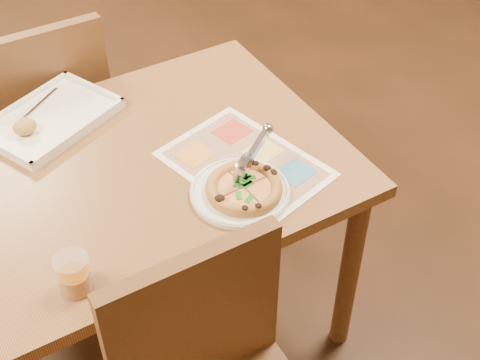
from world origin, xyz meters
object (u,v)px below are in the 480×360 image
dining_table (110,199)px  plate (240,192)px  menu (245,164)px  pizza_cutter (251,156)px  chair_far (44,107)px  appetizer_tray (49,120)px  glass_tumbler (74,276)px  pizza (244,188)px

dining_table → plate: size_ratio=5.01×
plate → menu: (0.07, 0.09, -0.00)m
pizza_cutter → menu: (0.02, 0.06, -0.08)m
chair_far → menu: (0.35, -0.75, 0.16)m
dining_table → appetizer_tray: (-0.05, 0.30, 0.10)m
glass_tumbler → menu: bearing=17.6°
dining_table → appetizer_tray: 0.32m
pizza → plate: bearing=134.1°
plate → pizza: 0.02m
plate → appetizer_tray: 0.63m
dining_table → glass_tumbler: 0.40m
plate → glass_tumbler: 0.48m
plate → pizza: bearing=-45.9°
chair_far → appetizer_tray: bearing=80.2°
pizza → appetizer_tray: bearing=121.7°
glass_tumbler → menu: (0.54, 0.17, -0.04)m
dining_table → plate: bearing=-41.1°
pizza → appetizer_tray: size_ratio=0.46×
dining_table → chair_far: (-0.00, 0.60, -0.07)m
dining_table → menu: size_ratio=3.04×
appetizer_tray → menu: 0.60m
chair_far → menu: size_ratio=1.10×
appetizer_tray → menu: bearing=-48.0°
pizza_cutter → glass_tumbler: 0.54m
plate → appetizer_tray: bearing=121.5°
plate → appetizer_tray: size_ratio=0.60×
dining_table → chair_far: chair_far is taller
plate → glass_tumbler: (-0.47, -0.08, 0.04)m
dining_table → chair_far: size_ratio=2.77×
chair_far → appetizer_tray: size_ratio=1.08×
chair_far → appetizer_tray: (-0.05, -0.31, 0.17)m
plate → glass_tumbler: size_ratio=2.61×
glass_tumbler → plate: bearing=9.4°
menu → plate: bearing=-126.7°
plate → menu: size_ratio=0.61×
plate → appetizer_tray: (-0.33, 0.54, 0.01)m
appetizer_tray → menu: size_ratio=1.02×
chair_far → pizza_cutter: size_ratio=2.99×
dining_table → pizza_cutter: bearing=-32.8°
pizza → appetizer_tray: appetizer_tray is taller
chair_far → appetizer_tray: 0.35m
pizza_cutter → glass_tumbler: bearing=164.7°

